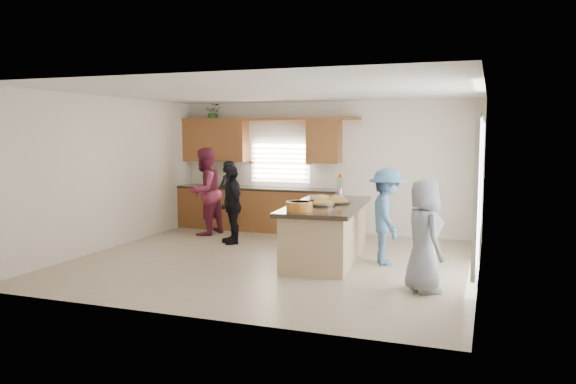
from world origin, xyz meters
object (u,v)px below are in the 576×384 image
at_px(island, 326,233).
at_px(salad_bowl, 299,206).
at_px(woman_left_back, 227,195).
at_px(woman_left_front, 232,205).
at_px(woman_left_mid, 205,191).
at_px(woman_right_back, 387,216).
at_px(woman_right_front, 424,236).

bearing_deg(island, salad_bowl, -102.38).
height_order(woman_left_back, woman_left_front, woman_left_back).
bearing_deg(woman_left_front, woman_left_back, 167.48).
bearing_deg(woman_left_front, island, 28.94).
relative_size(woman_left_mid, woman_right_back, 1.16).
distance_m(woman_left_front, woman_right_back, 3.20).
bearing_deg(woman_left_back, woman_right_front, 53.98).
bearing_deg(woman_right_front, woman_left_front, 30.43).
distance_m(woman_left_mid, woman_left_front, 1.14).
bearing_deg(island, woman_left_mid, 150.94).
distance_m(woman_left_front, woman_right_front, 4.43).
xyz_separation_m(island, salad_bowl, (-0.14, -1.01, 0.58)).
xyz_separation_m(woman_left_front, woman_right_front, (3.87, -2.16, 0.01)).
distance_m(woman_left_back, woman_right_back, 4.48).
height_order(island, salad_bowl, salad_bowl).
xyz_separation_m(woman_right_back, woman_right_front, (0.75, -1.43, -0.02)).
xyz_separation_m(woman_left_back, woman_right_front, (4.67, -3.60, 0.00)).
xyz_separation_m(woman_left_back, woman_left_mid, (-0.13, -0.80, 0.16)).
xyz_separation_m(woman_left_back, woman_left_front, (0.80, -1.44, -0.00)).
height_order(island, woman_left_back, woman_left_back).
bearing_deg(woman_right_back, woman_left_mid, 50.71).
relative_size(island, woman_right_front, 1.82).
relative_size(woman_left_back, woman_right_back, 0.96).
relative_size(island, woman_left_front, 1.84).
distance_m(salad_bowl, woman_left_back, 4.24).
xyz_separation_m(island, woman_right_front, (1.76, -1.41, 0.31)).
bearing_deg(woman_right_back, salad_bowl, 111.43).
relative_size(woman_left_back, woman_left_mid, 0.83).
distance_m(woman_left_mid, woman_right_back, 4.27).
height_order(salad_bowl, woman_left_back, woman_left_back).
bearing_deg(woman_right_back, woman_right_front, -172.98).
xyz_separation_m(island, woman_left_front, (-2.11, 0.74, 0.31)).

